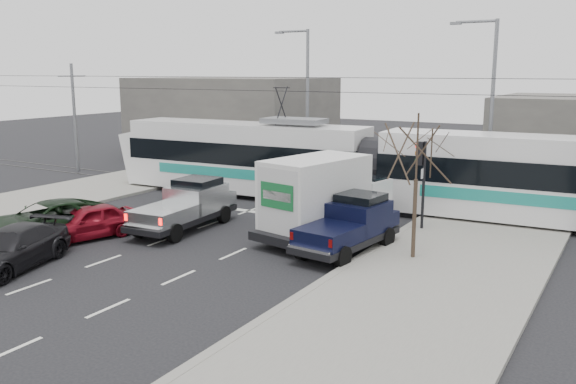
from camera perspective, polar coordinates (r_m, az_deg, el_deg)
The scene contains 16 objects.
ground at distance 23.30m, azimuth -8.57°, elevation -5.13°, with size 120.00×120.00×0.00m, color black.
sidewalk_right at distance 19.18m, azimuth 13.11°, elevation -8.69°, with size 6.00×60.00×0.15m, color gray.
rails at distance 31.44m, azimuth 2.93°, elevation -0.71°, with size 60.00×1.60×0.03m, color #33302D.
building_left at distance 48.49m, azimuth -5.23°, elevation 7.05°, with size 14.00×10.00×6.00m, color slate.
bare_tree at distance 21.04m, azimuth 11.98°, elevation 3.56°, with size 2.40×2.40×5.00m.
traffic_signal at distance 25.30m, azimuth 12.36°, elevation 2.40°, with size 0.44×0.44×3.60m.
street_lamp_near at distance 32.07m, azimuth 18.24°, elevation 8.19°, with size 2.38×0.25×9.00m.
street_lamp_far at distance 38.05m, azimuth 1.58°, elevation 9.14°, with size 2.38×0.25×9.00m.
catenary at distance 30.88m, azimuth 3.00°, elevation 6.34°, with size 60.00×0.20×7.00m.
tram at distance 29.45m, azimuth 8.06°, elevation 2.36°, with size 27.99×4.35×5.69m.
silver_pickup at distance 25.97m, azimuth -9.33°, elevation -1.17°, with size 2.28×5.65×2.01m.
box_truck at distance 24.10m, azimuth 3.42°, elevation -0.53°, with size 3.42×6.81×3.25m.
navy_pickup at distance 22.38m, azimuth 5.93°, elevation -3.04°, with size 2.37×5.08×2.06m.
green_car at distance 25.60m, azimuth -21.57°, elevation -2.56°, with size 2.51×5.45×1.51m, color black.
red_car at distance 25.29m, azimuth -18.25°, elevation -2.67°, with size 1.61×4.00×1.36m, color maroon.
dark_car at distance 22.46m, azimuth -24.42°, elevation -4.85°, with size 1.91×4.70×1.36m, color black.
Camera 1 is at (14.18, -17.30, 6.52)m, focal length 38.00 mm.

